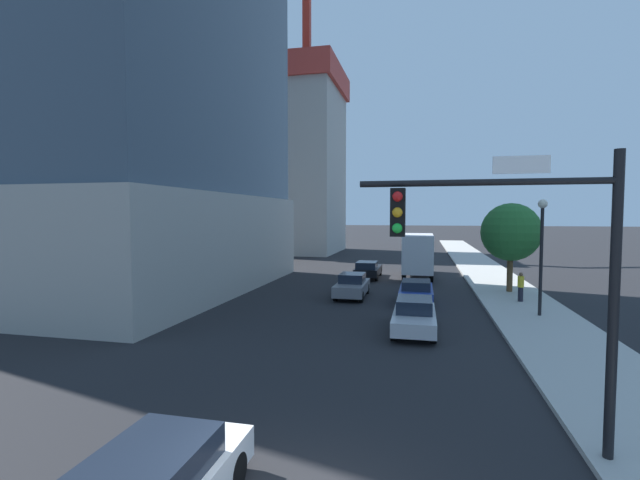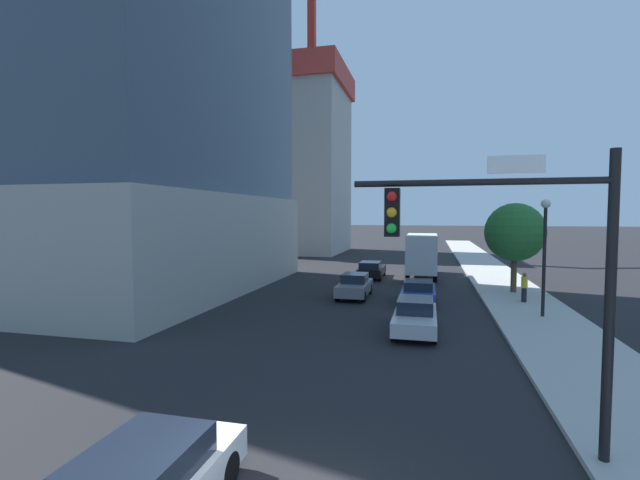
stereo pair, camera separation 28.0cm
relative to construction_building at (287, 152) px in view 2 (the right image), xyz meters
name	(u,v)px [view 2 (the right image)]	position (x,y,z in m)	size (l,w,h in m)	color
sidewalk	(523,304)	(24.12, -30.89, -13.48)	(4.23, 120.00, 0.15)	#B2AFA8
construction_building	(287,152)	(0.00, 0.00, 0.00)	(23.39, 14.16, 34.47)	#B2AFA8
traffic_light_pole	(513,249)	(20.60, -47.65, -9.17)	(5.20, 0.48, 6.22)	black
street_lamp	(545,240)	(24.33, -34.27, -9.68)	(0.44, 0.44, 5.67)	black
street_tree	(515,232)	(24.19, -27.42, -9.61)	(3.69, 3.69, 5.66)	brown
car_black	(372,270)	(14.53, -22.69, -12.85)	(1.82, 4.55, 1.41)	black
car_silver	(415,316)	(18.39, -38.15, -12.84)	(1.78, 4.53, 1.44)	#B7B7BC
car_blue	(419,292)	(18.39, -31.85, -12.88)	(1.85, 4.25, 1.37)	#233D9E
car_gray	(355,286)	(14.53, -30.88, -12.84)	(1.75, 4.17, 1.45)	slate
box_truck	(422,253)	(18.39, -21.27, -11.61)	(2.32, 7.83, 3.51)	silver
pedestrian_yellow_shirt	(524,287)	(24.17, -30.75, -12.56)	(0.34, 0.34, 1.66)	black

